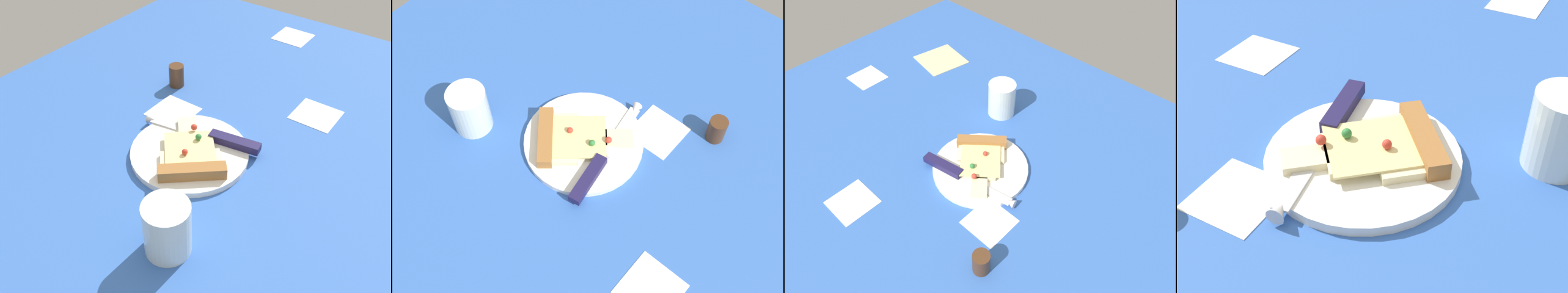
# 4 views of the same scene
# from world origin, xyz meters

# --- Properties ---
(ground_plane) EXTENTS (1.24, 1.24, 0.03)m
(ground_plane) POSITION_xyz_m (-0.00, -0.00, -0.01)
(ground_plane) COLOR #3360B7
(ground_plane) RESTS_ON ground
(plate) EXTENTS (0.22, 0.22, 0.01)m
(plate) POSITION_xyz_m (0.09, 0.07, 0.01)
(plate) COLOR white
(plate) RESTS_ON ground_plane
(pizza_slice) EXTENTS (0.17, 0.18, 0.03)m
(pizza_slice) POSITION_xyz_m (0.07, 0.09, 0.02)
(pizza_slice) COLOR beige
(pizza_slice) RESTS_ON plate
(knife) EXTENTS (0.24, 0.06, 0.02)m
(knife) POSITION_xyz_m (0.07, 0.01, 0.02)
(knife) COLOR silver
(knife) RESTS_ON plate
(drinking_glass) EXTENTS (0.07, 0.07, 0.09)m
(drinking_glass) POSITION_xyz_m (-0.01, 0.26, 0.05)
(drinking_glass) COLOR silver
(drinking_glass) RESTS_ON ground_plane
(pepper_shaker) EXTENTS (0.03, 0.03, 0.05)m
(pepper_shaker) POSITION_xyz_m (0.26, -0.11, 0.03)
(pepper_shaker) COLOR #4C2D19
(pepper_shaker) RESTS_ON ground_plane
(napkin) EXTENTS (0.15, 0.15, 0.00)m
(napkin) POSITION_xyz_m (-0.32, 0.32, 0.00)
(napkin) COLOR beige
(napkin) RESTS_ON ground_plane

